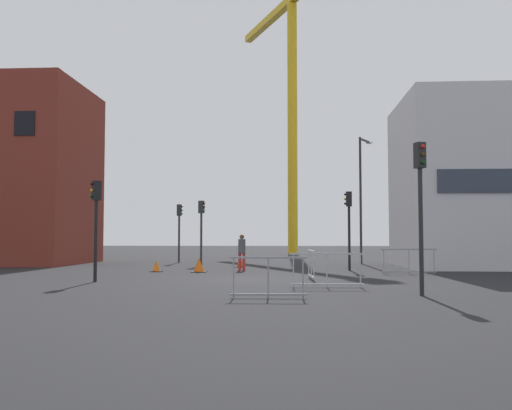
% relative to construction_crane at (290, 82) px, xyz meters
% --- Properties ---
extents(ground, '(160.00, 160.00, 0.00)m').
position_rel_construction_crane_xyz_m(ground, '(-1.70, -30.97, -16.10)').
color(ground, black).
extents(brick_building, '(8.67, 7.71, 10.52)m').
position_rel_construction_crane_xyz_m(brick_building, '(-16.56, -19.82, -10.84)').
color(brick_building, maroon).
rests_on(brick_building, ground).
extents(office_block, '(11.32, 7.89, 8.85)m').
position_rel_construction_crane_xyz_m(office_block, '(11.54, -21.82, -11.67)').
color(office_block, silver).
rests_on(office_block, ground).
extents(construction_crane, '(8.52, 16.71, 24.36)m').
position_rel_construction_crane_xyz_m(construction_crane, '(0.00, 0.00, 0.00)').
color(construction_crane, gold).
rests_on(construction_crane, ground).
extents(streetlamp_tall, '(1.01, 1.50, 7.53)m').
position_rel_construction_crane_xyz_m(streetlamp_tall, '(4.23, -18.40, -11.69)').
color(streetlamp_tall, '#2D2D30').
rests_on(streetlamp_tall, ground).
extents(traffic_light_far, '(0.38, 0.26, 3.74)m').
position_rel_construction_crane_xyz_m(traffic_light_far, '(2.76, -25.21, -13.58)').
color(traffic_light_far, black).
rests_on(traffic_light_far, ground).
extents(traffic_light_crosswalk, '(0.37, 0.37, 3.57)m').
position_rel_construction_crane_xyz_m(traffic_light_crosswalk, '(-6.89, -32.71, -13.68)').
color(traffic_light_crosswalk, black).
rests_on(traffic_light_crosswalk, ground).
extents(traffic_light_near, '(0.38, 0.25, 3.59)m').
position_rel_construction_crane_xyz_m(traffic_light_near, '(-6.87, -17.77, -13.67)').
color(traffic_light_near, '#2D2D30').
rests_on(traffic_light_near, ground).
extents(traffic_light_island, '(0.39, 0.31, 3.61)m').
position_rel_construction_crane_xyz_m(traffic_light_island, '(-5.01, -20.84, -13.65)').
color(traffic_light_island, '#2D2D30').
rests_on(traffic_light_island, ground).
extents(traffic_light_verge, '(0.31, 0.39, 4.15)m').
position_rel_construction_crane_xyz_m(traffic_light_verge, '(3.52, -36.78, -13.32)').
color(traffic_light_verge, '#232326').
rests_on(traffic_light_verge, ground).
extents(pedestrian_walking, '(0.34, 0.34, 1.70)m').
position_rel_construction_crane_xyz_m(pedestrian_walking, '(-2.31, -25.69, -15.11)').
color(pedestrian_walking, red).
rests_on(pedestrian_walking, ground).
extents(safety_barrier_right_run, '(1.98, 0.12, 1.08)m').
position_rel_construction_crane_xyz_m(safety_barrier_right_run, '(-0.58, -37.73, -15.54)').
color(safety_barrier_right_run, gray).
rests_on(safety_barrier_right_run, ground).
extents(safety_barrier_rear, '(2.41, 0.33, 1.08)m').
position_rel_construction_crane_xyz_m(safety_barrier_rear, '(5.04, -27.71, -15.54)').
color(safety_barrier_rear, gray).
rests_on(safety_barrier_rear, ground).
extents(safety_barrier_left_run, '(2.32, 0.16, 1.08)m').
position_rel_construction_crane_xyz_m(safety_barrier_left_run, '(1.12, -34.46, -15.54)').
color(safety_barrier_left_run, '#B2B5BA').
rests_on(safety_barrier_left_run, ground).
extents(safety_barrier_front, '(0.20, 1.96, 1.08)m').
position_rel_construction_crane_xyz_m(safety_barrier_front, '(0.76, -30.91, -15.54)').
color(safety_barrier_front, '#B2B5BA').
rests_on(safety_barrier_front, ground).
extents(traffic_cone_by_barrier, '(0.65, 0.65, 0.66)m').
position_rel_construction_crane_xyz_m(traffic_cone_by_barrier, '(-4.12, -27.02, -15.79)').
color(traffic_cone_by_barrier, black).
rests_on(traffic_cone_by_barrier, ground).
extents(traffic_cone_on_verge, '(0.51, 0.51, 0.52)m').
position_rel_construction_crane_xyz_m(traffic_cone_on_verge, '(-6.12, -26.77, -15.86)').
color(traffic_cone_on_verge, black).
rests_on(traffic_cone_on_verge, ground).
extents(traffic_cone_orange, '(0.53, 0.53, 0.53)m').
position_rel_construction_crane_xyz_m(traffic_cone_orange, '(-2.64, -22.71, -15.86)').
color(traffic_cone_orange, black).
rests_on(traffic_cone_orange, ground).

